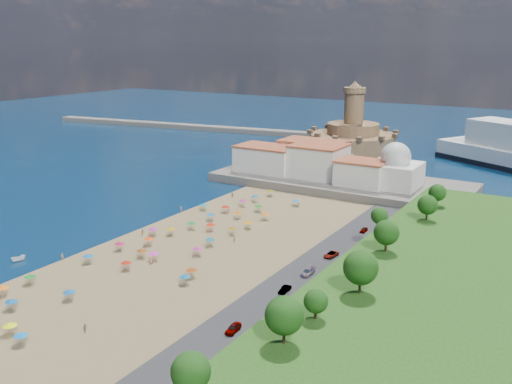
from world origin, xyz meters
The scene contains 11 objects.
ground centered at (0.00, 0.00, 0.00)m, with size 700.00×700.00×0.00m, color #071938.
terrace centered at (10.00, 73.00, 1.50)m, with size 90.00×36.00×3.00m, color #59544C.
jetty centered at (-12.00, 108.00, 1.20)m, with size 18.00×70.00×2.40m, color #59544C.
breakwater centered at (-110.00, 153.00, 1.30)m, with size 200.00×7.00×2.60m, color #59544C.
waterfront_buildings centered at (-3.05, 73.64, 7.88)m, with size 57.00×29.00×11.00m.
domed_building centered at (30.00, 71.00, 8.97)m, with size 16.00×16.00×15.00m.
fortress centered at (-12.00, 138.00, 6.68)m, with size 40.00×40.00×32.40m.
beach_parasols centered at (-1.87, -9.75, 2.15)m, with size 31.54×117.47×2.20m.
beachgoers centered at (-3.21, 9.06, 1.14)m, with size 32.47×91.10×1.89m.
parked_cars centered at (36.00, -5.64, 1.35)m, with size 2.50×67.07×1.38m.
hillside_trees centered at (50.14, -11.76, 10.24)m, with size 14.90×110.66×8.15m.
Camera 1 is at (86.67, -110.51, 50.56)m, focal length 40.00 mm.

